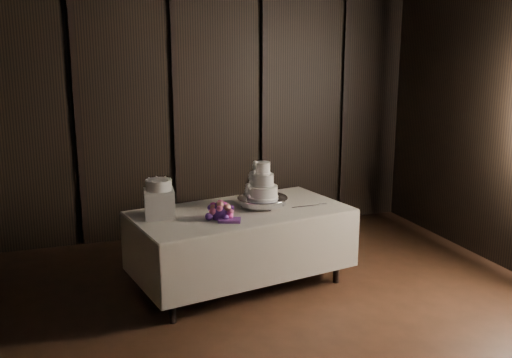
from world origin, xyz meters
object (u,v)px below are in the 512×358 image
at_px(display_table, 241,245).
at_px(box_pedestal, 159,203).
at_px(wedding_cake, 261,184).
at_px(cake_stand, 262,202).
at_px(small_cake, 159,185).
at_px(bouquet, 220,211).

xyz_separation_m(display_table, box_pedestal, (-0.75, 0.04, 0.47)).
relative_size(display_table, wedding_cake, 6.25).
bearing_deg(display_table, cake_stand, 3.70).
relative_size(wedding_cake, small_cake, 1.48).
relative_size(cake_stand, bouquet, 1.18).
distance_m(wedding_cake, bouquet, 0.54).
bearing_deg(wedding_cake, small_cake, 179.51).
height_order(wedding_cake, small_cake, wedding_cake).
height_order(display_table, small_cake, small_cake).
xyz_separation_m(display_table, small_cake, (-0.75, 0.04, 0.64)).
height_order(cake_stand, small_cake, small_cake).
height_order(box_pedestal, small_cake, small_cake).
distance_m(cake_stand, box_pedestal, 0.99).
distance_m(display_table, box_pedestal, 0.89).
height_order(display_table, cake_stand, cake_stand).
relative_size(box_pedestal, small_cake, 1.12).
xyz_separation_m(display_table, bouquet, (-0.25, -0.19, 0.41)).
relative_size(bouquet, small_cake, 1.77).
height_order(cake_stand, bouquet, bouquet).
xyz_separation_m(cake_stand, bouquet, (-0.49, -0.25, 0.02)).
bearing_deg(small_cake, display_table, -2.75).
bearing_deg(box_pedestal, small_cake, 0.00).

